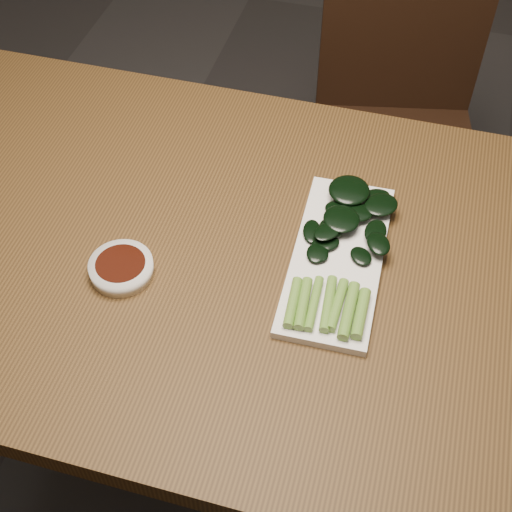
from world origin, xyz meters
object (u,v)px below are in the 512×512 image
object	(u,v)px
table	(243,279)
gai_lan	(342,244)
chair_far	(396,119)
serving_plate	(337,258)
sauce_bowl	(121,268)

from	to	relation	value
table	gai_lan	xyz separation A→B (m)	(0.15, 0.03, 0.10)
gai_lan	table	bearing A→B (deg)	-167.24
table	chair_far	bearing A→B (deg)	76.09
chair_far	serving_plate	bearing A→B (deg)	-104.39
sauce_bowl	serving_plate	size ratio (longest dim) A/B	0.29
table	serving_plate	size ratio (longest dim) A/B	4.17
serving_plate	gai_lan	size ratio (longest dim) A/B	1.05
chair_far	sauce_bowl	bearing A→B (deg)	-124.79
table	gai_lan	bearing A→B (deg)	12.76
table	serving_plate	bearing A→B (deg)	7.50
serving_plate	gai_lan	world-z (taller)	gai_lan
sauce_bowl	serving_plate	xyz separation A→B (m)	(0.32, 0.11, -0.01)
chair_far	gai_lan	bearing A→B (deg)	-104.16
chair_far	serving_plate	world-z (taller)	chair_far
sauce_bowl	serving_plate	bearing A→B (deg)	19.61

